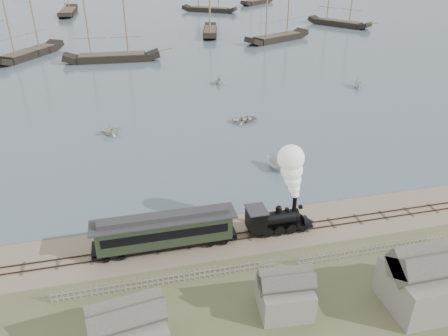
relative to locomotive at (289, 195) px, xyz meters
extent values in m
plane|color=gray|center=(-5.93, 2.00, -4.10)|extent=(600.00, 600.00, 0.00)
cube|color=#4C626D|center=(-5.93, 172.00, -4.07)|extent=(600.00, 336.00, 0.06)
cube|color=#36251D|center=(-5.93, -0.50, -4.00)|extent=(120.00, 0.08, 0.12)
cube|color=#36251D|center=(-5.93, 0.50, -4.00)|extent=(120.00, 0.08, 0.12)
cube|color=#3E3327|center=(-5.93, 0.00, -4.07)|extent=(120.00, 1.80, 0.06)
cube|color=black|center=(-0.72, 0.00, -3.42)|extent=(6.45, 1.90, 0.24)
cylinder|color=black|center=(-1.10, 0.00, -2.47)|extent=(3.99, 1.42, 1.42)
cube|color=black|center=(-3.19, 0.00, -2.28)|extent=(1.71, 2.09, 2.18)
cube|color=#303033|center=(-3.19, 0.00, -1.14)|extent=(1.90, 2.28, 0.11)
cylinder|color=black|center=(0.70, 0.00, -1.19)|extent=(0.42, 0.42, 1.52)
sphere|color=black|center=(-0.91, 0.00, -1.36)|extent=(0.61, 0.61, 0.61)
cone|color=black|center=(2.31, 0.00, -3.51)|extent=(1.33, 1.90, 1.90)
cube|color=black|center=(1.36, 0.00, -1.52)|extent=(0.33, 0.33, 0.33)
cube|color=black|center=(-12.12, 0.00, -3.41)|extent=(13.45, 2.21, 0.34)
cube|color=black|center=(-12.12, 0.00, -2.07)|extent=(12.49, 2.40, 2.40)
cube|color=black|center=(-12.12, -1.22, -1.83)|extent=(11.53, 0.06, 0.86)
cube|color=black|center=(-12.12, 1.22, -1.83)|extent=(11.53, 0.06, 0.86)
cube|color=#303033|center=(-12.12, 0.00, -0.82)|extent=(13.45, 2.59, 0.17)
cube|color=#303033|center=(-12.12, 0.00, -0.53)|extent=(12.01, 1.15, 0.43)
imported|color=beige|center=(-8.19, 1.98, -3.66)|extent=(4.79, 5.20, 0.88)
imported|color=beige|center=(-16.87, 28.64, -3.21)|extent=(3.31, 3.64, 1.65)
imported|color=beige|center=(3.26, 12.78, -3.38)|extent=(3.56, 1.75, 1.32)
imported|color=beige|center=(4.08, 29.00, -3.60)|extent=(3.33, 4.46, 0.88)
imported|color=beige|center=(6.77, 14.43, -3.28)|extent=(3.57, 3.73, 1.52)
imported|color=beige|center=(30.29, 41.21, -3.39)|extent=(3.61, 2.18, 1.31)
imported|color=beige|center=(4.29, 49.56, -3.21)|extent=(3.68, 3.36, 1.66)
camera|label=1|loc=(-14.48, -33.54, 22.13)|focal=35.00mm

